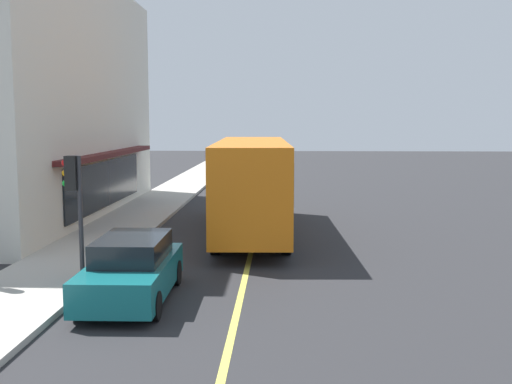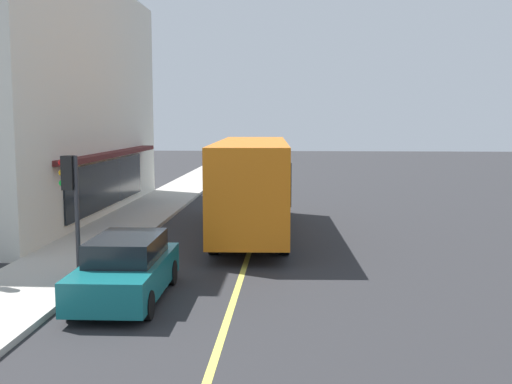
# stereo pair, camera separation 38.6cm
# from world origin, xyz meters

# --- Properties ---
(ground) EXTENTS (120.00, 120.00, 0.00)m
(ground) POSITION_xyz_m (0.00, 0.00, 0.00)
(ground) COLOR #28282B
(sidewalk) EXTENTS (80.00, 2.88, 0.15)m
(sidewalk) POSITION_xyz_m (0.00, 5.32, 0.07)
(sidewalk) COLOR #B2ADA3
(sidewalk) RESTS_ON ground
(lane_centre_stripe) EXTENTS (36.00, 0.16, 0.01)m
(lane_centre_stripe) POSITION_xyz_m (0.00, 0.00, 0.00)
(lane_centre_stripe) COLOR #D8D14C
(lane_centre_stripe) RESTS_ON ground
(bus) EXTENTS (11.21, 2.93, 3.50)m
(bus) POSITION_xyz_m (-2.01, 0.12, 1.99)
(bus) COLOR orange
(bus) RESTS_ON ground
(traffic_light) EXTENTS (0.30, 0.52, 3.20)m
(traffic_light) POSITION_xyz_m (-9.02, 4.46, 2.53)
(traffic_light) COLOR #2D2D33
(traffic_light) RESTS_ON sidewalk
(car_teal) EXTENTS (4.32, 1.91, 1.52)m
(car_teal) POSITION_xyz_m (-10.66, 2.56, 0.74)
(car_teal) COLOR #14666B
(car_teal) RESTS_ON ground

